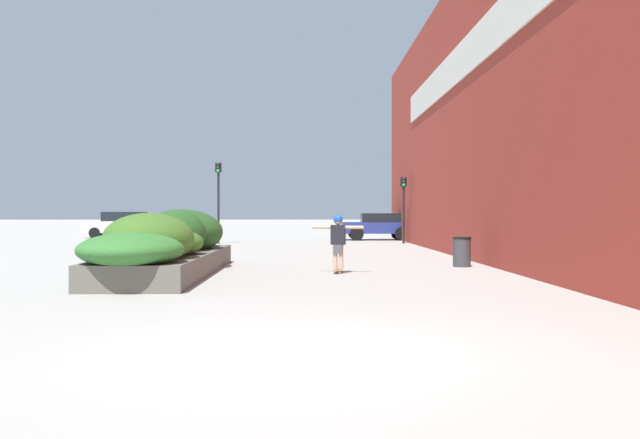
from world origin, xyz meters
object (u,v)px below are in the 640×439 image
object	(u,v)px
trash_bin	(462,252)
car_leftmost	(378,226)
skateboard	(338,271)
skateboarder	(338,236)
car_center_left	(123,224)
traffic_light_right	(404,198)
traffic_light_left	(218,189)

from	to	relation	value
trash_bin	car_leftmost	xyz separation A→B (m)	(-0.34, 19.07, 0.37)
skateboard	car_leftmost	bearing A→B (deg)	93.62
skateboarder	car_center_left	distance (m)	27.13
skateboard	trash_bin	distance (m)	4.01
skateboarder	traffic_light_right	xyz separation A→B (m)	(3.86, 16.74, 1.29)
skateboarder	traffic_light_left	world-z (taller)	traffic_light_left
skateboarder	traffic_light_left	bearing A→B (deg)	118.44
trash_bin	car_center_left	bearing A→B (deg)	123.53
car_center_left	skateboarder	bearing A→B (deg)	-154.92
skateboard	traffic_light_right	world-z (taller)	traffic_light_right
skateboard	car_leftmost	xyz separation A→B (m)	(3.10, 21.11, 0.71)
car_leftmost	traffic_light_left	world-z (taller)	traffic_light_left
skateboard	car_leftmost	distance (m)	21.35
trash_bin	car_leftmost	world-z (taller)	car_leftmost
car_leftmost	car_center_left	distance (m)	15.01
skateboarder	car_center_left	bearing A→B (deg)	127.05
car_leftmost	traffic_light_right	world-z (taller)	traffic_light_right
car_center_left	traffic_light_right	bearing A→B (deg)	-117.03
trash_bin	traffic_light_left	bearing A→B (deg)	119.68
skateboard	trash_bin	size ratio (longest dim) A/B	0.72
traffic_light_right	car_leftmost	bearing A→B (deg)	99.89
skateboarder	skateboard	bearing A→B (deg)	101.97
traffic_light_left	traffic_light_right	bearing A→B (deg)	-0.09
skateboarder	traffic_light_right	world-z (taller)	traffic_light_right
car_leftmost	skateboarder	bearing A→B (deg)	171.65
skateboarder	car_center_left	xyz separation A→B (m)	(-11.50, 24.57, -0.10)
car_center_left	traffic_light_left	world-z (taller)	traffic_light_left
skateboarder	traffic_light_right	size ratio (longest dim) A/B	0.42
car_center_left	traffic_light_left	distance (m)	10.36
car_leftmost	skateboard	bearing A→B (deg)	171.65
skateboarder	traffic_light_left	distance (m)	17.55
skateboard	traffic_light_right	xyz separation A→B (m)	(3.86, 16.74, 2.11)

